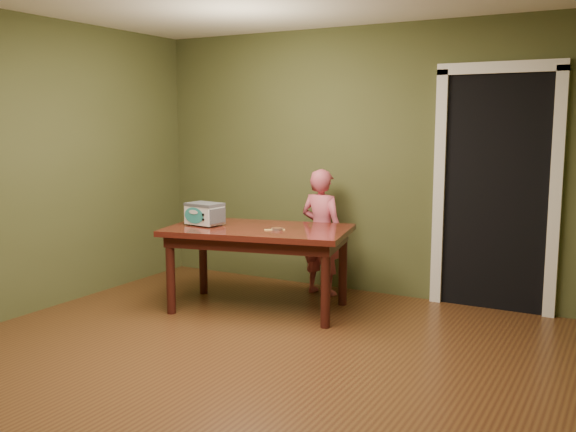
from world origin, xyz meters
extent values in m
plane|color=#563418|center=(0.00, 0.00, 0.00)|extent=(5.00, 5.00, 0.00)
cube|color=#474E29|center=(0.00, 2.50, 1.30)|extent=(4.50, 0.02, 2.60)
cube|color=black|center=(1.30, 2.80, 1.05)|extent=(0.90, 0.60, 2.10)
cube|color=black|center=(1.30, 2.48, 1.05)|extent=(0.90, 0.02, 2.10)
cube|color=white|center=(0.80, 2.47, 1.05)|extent=(0.10, 0.06, 2.20)
cube|color=white|center=(1.80, 2.47, 1.05)|extent=(0.10, 0.06, 2.20)
cube|color=white|center=(1.30, 2.47, 2.15)|extent=(1.10, 0.06, 0.10)
cube|color=#39150D|center=(-0.54, 1.45, 0.72)|extent=(1.76, 1.22, 0.05)
cube|color=#33110C|center=(-0.54, 1.45, 0.65)|extent=(1.61, 1.08, 0.10)
cylinder|color=#33110C|center=(-1.15, 0.96, 0.35)|extent=(0.08, 0.08, 0.70)
cylinder|color=#33110C|center=(-1.30, 1.64, 0.35)|extent=(0.08, 0.08, 0.70)
cylinder|color=#33110C|center=(0.22, 1.26, 0.35)|extent=(0.08, 0.08, 0.70)
cylinder|color=#33110C|center=(0.07, 1.94, 0.35)|extent=(0.08, 0.08, 0.70)
cylinder|color=#4C4F54|center=(-1.17, 1.26, 0.76)|extent=(0.02, 0.02, 0.01)
cylinder|color=#4C4F54|center=(-1.15, 1.42, 0.76)|extent=(0.02, 0.02, 0.01)
cylinder|color=#4C4F54|center=(-0.92, 1.23, 0.76)|extent=(0.02, 0.02, 0.01)
cylinder|color=#4C4F54|center=(-0.90, 1.39, 0.76)|extent=(0.02, 0.02, 0.01)
cube|color=silver|center=(-1.03, 1.33, 0.85)|extent=(0.33, 0.26, 0.17)
cube|color=#4C4F54|center=(-1.03, 1.33, 0.94)|extent=(0.34, 0.26, 0.03)
cube|color=#4C4F54|center=(-1.19, 1.35, 0.85)|extent=(0.04, 0.20, 0.13)
cube|color=#4C4F54|center=(-0.88, 1.30, 0.85)|extent=(0.04, 0.20, 0.13)
ellipsoid|color=teal|center=(-1.08, 1.22, 0.85)|extent=(0.23, 0.04, 0.15)
cylinder|color=black|center=(-0.96, 1.20, 0.87)|extent=(0.02, 0.01, 0.02)
cylinder|color=black|center=(-0.96, 1.20, 0.82)|extent=(0.02, 0.01, 0.02)
cylinder|color=silver|center=(-0.32, 1.40, 0.76)|extent=(0.10, 0.10, 0.02)
cylinder|color=#512C1B|center=(-0.32, 1.40, 0.77)|extent=(0.09, 0.09, 0.01)
cube|color=#E8CA65|center=(-0.34, 1.39, 0.75)|extent=(0.16, 0.12, 0.01)
imported|color=#C14F61|center=(-0.27, 2.20, 0.62)|extent=(0.48, 0.35, 1.24)
camera|label=1|loc=(2.41, -3.37, 1.68)|focal=40.00mm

